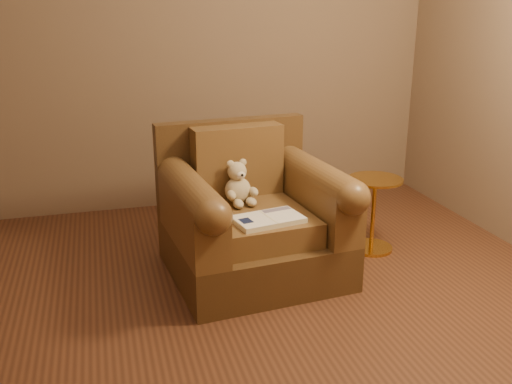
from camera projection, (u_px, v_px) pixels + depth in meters
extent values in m
plane|color=#532E1C|center=(254.00, 325.00, 2.96)|extent=(4.00, 4.00, 0.00)
cube|color=#775F49|center=(184.00, 37.00, 4.37)|extent=(4.00, 0.02, 2.70)
cube|color=#4C3219|center=(254.00, 252.00, 3.50)|extent=(1.07, 1.03, 0.28)
cube|color=#4C3219|center=(231.00, 165.00, 3.73)|extent=(0.99, 0.19, 0.61)
cube|color=brown|center=(257.00, 223.00, 3.39)|extent=(0.64, 0.74, 0.15)
cube|color=brown|center=(237.00, 161.00, 3.60)|extent=(0.58, 0.21, 0.44)
cube|color=brown|center=(192.00, 218.00, 3.23)|extent=(0.28, 0.85, 0.32)
cube|color=brown|center=(317.00, 201.00, 3.50)|extent=(0.28, 0.85, 0.32)
cylinder|color=brown|center=(191.00, 192.00, 3.18)|extent=(0.28, 0.85, 0.20)
cylinder|color=brown|center=(317.00, 177.00, 3.45)|extent=(0.28, 0.85, 0.20)
ellipsoid|color=tan|center=(238.00, 190.00, 3.49)|extent=(0.16, 0.14, 0.17)
sphere|color=tan|center=(237.00, 171.00, 3.46)|extent=(0.12, 0.12, 0.12)
ellipsoid|color=tan|center=(230.00, 164.00, 3.44)|extent=(0.05, 0.03, 0.05)
ellipsoid|color=tan|center=(243.00, 162.00, 3.47)|extent=(0.05, 0.03, 0.05)
ellipsoid|color=beige|center=(241.00, 175.00, 3.42)|extent=(0.06, 0.04, 0.05)
sphere|color=black|center=(242.00, 175.00, 3.40)|extent=(0.02, 0.02, 0.02)
ellipsoid|color=tan|center=(231.00, 195.00, 3.40)|extent=(0.05, 0.11, 0.05)
ellipsoid|color=tan|center=(254.00, 192.00, 3.47)|extent=(0.05, 0.11, 0.05)
ellipsoid|color=tan|center=(238.00, 204.00, 3.41)|extent=(0.06, 0.11, 0.05)
ellipsoid|color=tan|center=(251.00, 202.00, 3.44)|extent=(0.06, 0.11, 0.05)
cube|color=beige|center=(268.00, 219.00, 3.20)|extent=(0.42, 0.30, 0.03)
cube|color=white|center=(253.00, 220.00, 3.15)|extent=(0.23, 0.26, 0.00)
cube|color=white|center=(283.00, 214.00, 3.23)|extent=(0.23, 0.26, 0.00)
cube|color=beige|center=(268.00, 217.00, 3.19)|extent=(0.05, 0.23, 0.00)
cube|color=#0F1638|center=(246.00, 221.00, 3.13)|extent=(0.08, 0.09, 0.00)
cube|color=slate|center=(276.00, 210.00, 3.30)|extent=(0.18, 0.08, 0.00)
cylinder|color=gold|center=(371.00, 247.00, 3.88)|extent=(0.29, 0.29, 0.02)
cylinder|color=gold|center=(373.00, 214.00, 3.80)|extent=(0.03, 0.03, 0.47)
cylinder|color=gold|center=(376.00, 180.00, 3.73)|extent=(0.36, 0.36, 0.02)
cylinder|color=gold|center=(375.00, 181.00, 3.73)|extent=(0.03, 0.03, 0.02)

